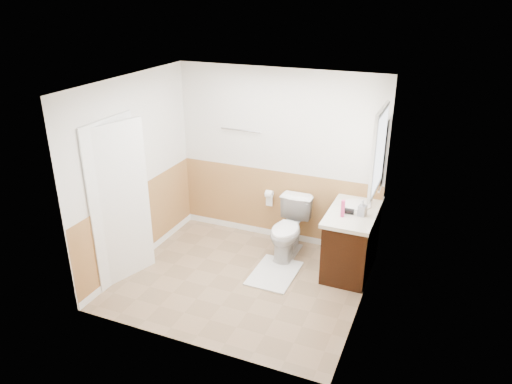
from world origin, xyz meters
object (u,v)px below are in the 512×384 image
at_px(toilet, 289,229).
at_px(vanity_cabinet, 352,241).
at_px(lotion_bottle, 343,209).
at_px(bath_mat, 274,273).
at_px(soap_dispenser, 363,208).

xyz_separation_m(toilet, vanity_cabinet, (0.87, 0.00, -0.00)).
distance_m(vanity_cabinet, lotion_bottle, 0.62).
bearing_deg(bath_mat, soap_dispenser, 22.62).
bearing_deg(lotion_bottle, bath_mat, -159.24).
bearing_deg(soap_dispenser, lotion_bottle, -151.24).
height_order(bath_mat, vanity_cabinet, vanity_cabinet).
xyz_separation_m(toilet, bath_mat, (0.00, -0.54, -0.39)).
height_order(toilet, vanity_cabinet, toilet).
distance_m(toilet, soap_dispenser, 1.14).
height_order(vanity_cabinet, soap_dispenser, soap_dispenser).
xyz_separation_m(toilet, soap_dispenser, (0.99, -0.13, 0.55)).
bearing_deg(toilet, vanity_cabinet, 0.65).
bearing_deg(bath_mat, lotion_bottle, 20.76).
bearing_deg(lotion_bottle, soap_dispenser, 28.76).
distance_m(toilet, vanity_cabinet, 0.87).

